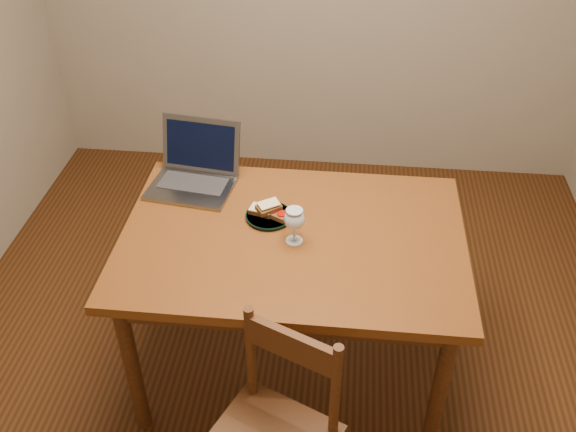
# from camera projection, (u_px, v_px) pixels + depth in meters

# --- Properties ---
(floor) EXTENTS (3.20, 3.20, 0.02)m
(floor) POSITION_uv_depth(u_px,v_px,m) (288.00, 349.00, 2.95)
(floor) COLOR black
(floor) RESTS_ON ground
(table) EXTENTS (1.30, 0.90, 0.74)m
(table) POSITION_uv_depth(u_px,v_px,m) (293.00, 252.00, 2.47)
(table) COLOR #4A220C
(table) RESTS_ON floor
(chair) EXTENTS (0.50, 0.50, 0.42)m
(chair) POSITION_uv_depth(u_px,v_px,m) (273.00, 431.00, 2.08)
(chair) COLOR #35190B
(chair) RESTS_ON floor
(plate) EXTENTS (0.18, 0.18, 0.02)m
(plate) POSITION_uv_depth(u_px,v_px,m) (269.00, 216.00, 2.50)
(plate) COLOR black
(plate) RESTS_ON table
(sandwich_cheese) EXTENTS (0.10, 0.08, 0.03)m
(sandwich_cheese) POSITION_uv_depth(u_px,v_px,m) (261.00, 210.00, 2.50)
(sandwich_cheese) COLOR #381E0C
(sandwich_cheese) RESTS_ON plate
(sandwich_tomato) EXTENTS (0.10, 0.09, 0.03)m
(sandwich_tomato) POSITION_uv_depth(u_px,v_px,m) (277.00, 214.00, 2.48)
(sandwich_tomato) COLOR #381E0C
(sandwich_tomato) RESTS_ON plate
(sandwich_top) EXTENTS (0.11, 0.10, 0.03)m
(sandwich_top) POSITION_uv_depth(u_px,v_px,m) (269.00, 207.00, 2.48)
(sandwich_top) COLOR #381E0C
(sandwich_top) RESTS_ON plate
(milk_glass) EXTENTS (0.08, 0.08, 0.15)m
(milk_glass) POSITION_uv_depth(u_px,v_px,m) (294.00, 226.00, 2.35)
(milk_glass) COLOR white
(milk_glass) RESTS_ON table
(laptop) EXTENTS (0.38, 0.35, 0.25)m
(laptop) POSITION_uv_depth(u_px,v_px,m) (195.00, 168.00, 2.67)
(laptop) COLOR slate
(laptop) RESTS_ON table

